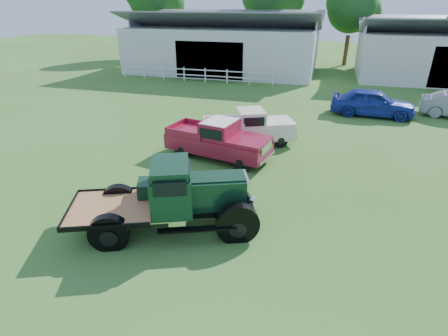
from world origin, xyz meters
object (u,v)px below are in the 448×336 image
(vintage_flatbed, at_px, (169,197))
(white_pickup, at_px, (249,127))
(red_pickup, at_px, (218,139))
(misc_car_blue, at_px, (373,102))

(vintage_flatbed, bearing_deg, white_pickup, 62.06)
(red_pickup, distance_m, misc_car_blue, 11.43)
(vintage_flatbed, distance_m, red_pickup, 5.67)
(white_pickup, relative_size, misc_car_blue, 0.94)
(red_pickup, bearing_deg, misc_car_blue, 62.85)
(vintage_flatbed, xyz_separation_m, white_pickup, (0.74, 7.76, -0.26))
(vintage_flatbed, bearing_deg, red_pickup, 69.47)
(misc_car_blue, bearing_deg, white_pickup, 140.12)
(red_pickup, relative_size, white_pickup, 1.06)
(vintage_flatbed, height_order, misc_car_blue, vintage_flatbed)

